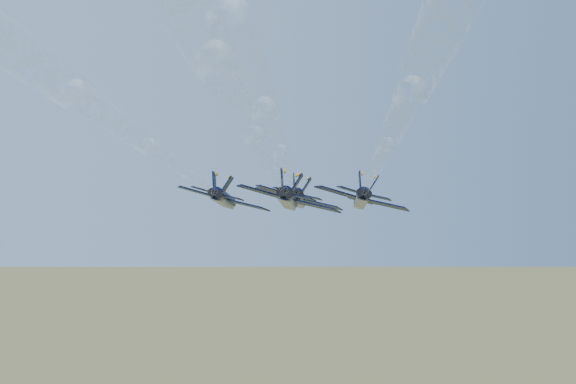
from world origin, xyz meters
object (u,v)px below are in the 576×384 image
object	(u,v)px
jet_lead	(299,198)
jet_left	(224,199)
jet_slot	(289,199)
jet_right	(361,199)

from	to	relation	value
jet_lead	jet_left	size ratio (longest dim) A/B	1.00
jet_left	jet_slot	bearing A→B (deg)	-44.88
jet_right	jet_slot	xyz separation A→B (m)	(-13.98, -6.14, 0.00)
jet_lead	jet_right	bearing A→B (deg)	-40.83
jet_right	jet_slot	size ratio (longest dim) A/B	1.00
jet_right	jet_lead	bearing A→B (deg)	139.17
jet_right	jet_slot	bearing A→B (deg)	-133.79
jet_right	jet_slot	distance (m)	15.27
jet_left	jet_right	xyz separation A→B (m)	(19.90, -8.08, 0.00)
jet_lead	jet_left	xyz separation A→B (m)	(-13.87, -3.93, 0.00)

